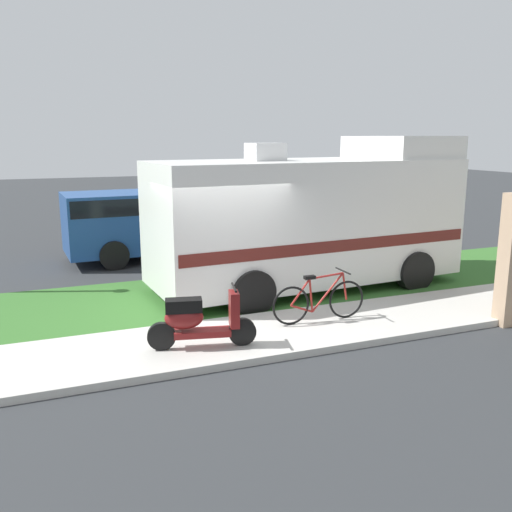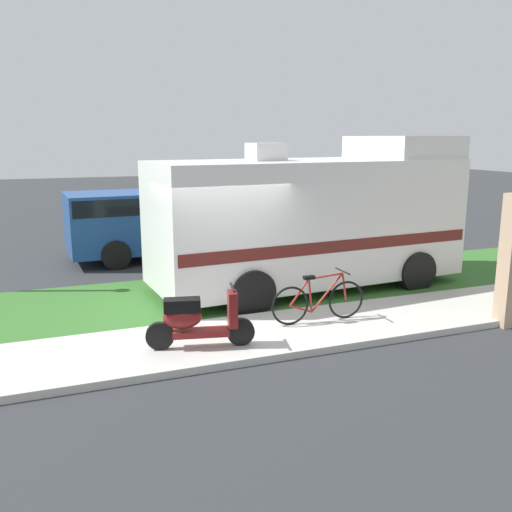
{
  "view_description": "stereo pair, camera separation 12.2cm",
  "coord_description": "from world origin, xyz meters",
  "px_view_note": "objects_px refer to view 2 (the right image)",
  "views": [
    {
      "loc": [
        -3.22,
        -9.36,
        3.34
      ],
      "look_at": [
        0.65,
        0.3,
        1.1
      ],
      "focal_mm": 38.67,
      "sensor_mm": 36.0,
      "label": 1
    },
    {
      "loc": [
        -3.1,
        -9.4,
        3.34
      ],
      "look_at": [
        0.65,
        0.3,
        1.1
      ],
      "focal_mm": 38.67,
      "sensor_mm": 36.0,
      "label": 2
    }
  ],
  "objects_px": {
    "pickup_truck_far": "(220,207)",
    "pickup_truck_near": "(149,223)",
    "motorhome_rv": "(312,218)",
    "scooter": "(196,320)",
    "bicycle": "(319,301)",
    "bottle_green": "(506,297)"
  },
  "relations": [
    {
      "from": "motorhome_rv",
      "to": "pickup_truck_near",
      "type": "xyz_separation_m",
      "value": [
        -2.78,
        4.49,
        -0.6
      ]
    },
    {
      "from": "pickup_truck_far",
      "to": "bottle_green",
      "type": "xyz_separation_m",
      "value": [
        2.7,
        -10.39,
        -0.71
      ]
    },
    {
      "from": "pickup_truck_far",
      "to": "bottle_green",
      "type": "bearing_deg",
      "value": -75.45
    },
    {
      "from": "scooter",
      "to": "pickup_truck_near",
      "type": "distance_m",
      "value": 7.33
    },
    {
      "from": "motorhome_rv",
      "to": "bottle_green",
      "type": "distance_m",
      "value": 4.25
    },
    {
      "from": "scooter",
      "to": "pickup_truck_far",
      "type": "relative_size",
      "value": 0.32
    },
    {
      "from": "scooter",
      "to": "bottle_green",
      "type": "relative_size",
      "value": 6.23
    },
    {
      "from": "motorhome_rv",
      "to": "pickup_truck_near",
      "type": "bearing_deg",
      "value": 121.75
    },
    {
      "from": "pickup_truck_near",
      "to": "pickup_truck_far",
      "type": "relative_size",
      "value": 1.08
    },
    {
      "from": "pickup_truck_near",
      "to": "bicycle",
      "type": "bearing_deg",
      "value": -75.95
    },
    {
      "from": "pickup_truck_near",
      "to": "motorhome_rv",
      "type": "bearing_deg",
      "value": -58.25
    },
    {
      "from": "motorhome_rv",
      "to": "scooter",
      "type": "height_order",
      "value": "motorhome_rv"
    },
    {
      "from": "pickup_truck_far",
      "to": "pickup_truck_near",
      "type": "bearing_deg",
      "value": -133.71
    },
    {
      "from": "scooter",
      "to": "pickup_truck_near",
      "type": "bearing_deg",
      "value": 85.05
    },
    {
      "from": "pickup_truck_far",
      "to": "bottle_green",
      "type": "relative_size",
      "value": 19.65
    },
    {
      "from": "scooter",
      "to": "pickup_truck_near",
      "type": "xyz_separation_m",
      "value": [
        0.63,
        7.3,
        0.42
      ]
    },
    {
      "from": "motorhome_rv",
      "to": "bicycle",
      "type": "xyz_separation_m",
      "value": [
        -1.06,
        -2.39,
        -1.1
      ]
    },
    {
      "from": "pickup_truck_near",
      "to": "bottle_green",
      "type": "xyz_separation_m",
      "value": [
        5.74,
        -7.21,
        -0.77
      ]
    },
    {
      "from": "scooter",
      "to": "pickup_truck_far",
      "type": "distance_m",
      "value": 11.11
    },
    {
      "from": "motorhome_rv",
      "to": "scooter",
      "type": "bearing_deg",
      "value": -140.5
    },
    {
      "from": "motorhome_rv",
      "to": "bicycle",
      "type": "distance_m",
      "value": 2.83
    },
    {
      "from": "pickup_truck_near",
      "to": "pickup_truck_far",
      "type": "bearing_deg",
      "value": 46.29
    }
  ]
}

